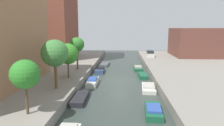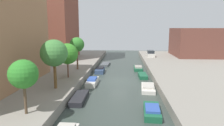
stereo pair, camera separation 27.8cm
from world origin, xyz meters
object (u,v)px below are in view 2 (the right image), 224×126
Objects in this scene: street_tree_1 at (54,53)px; parked_car at (150,54)px; moored_boat_right_2 at (148,88)px; moored_boat_right_1 at (152,111)px; street_tree_2 at (67,54)px; moored_boat_right_3 at (143,76)px; moored_boat_left_4 at (105,64)px; moored_boat_left_3 at (100,70)px; low_block_right at (194,42)px; street_tree_0 at (23,74)px; apartment_tower_far at (50,4)px; street_tree_3 at (77,45)px; moored_boat_left_1 at (79,98)px; moored_boat_right_4 at (138,68)px; moored_boat_left_2 at (92,82)px.

street_tree_1 is 30.81m from parked_car.
moored_boat_right_1 is at bearing -93.54° from moored_boat_right_2.
moored_boat_right_3 is (10.82, 4.70, -4.04)m from street_tree_2.
parked_car is at bearing 82.46° from moored_boat_right_2.
moored_boat_right_2 reaches higher than moored_boat_left_4.
moored_boat_left_4 is 12.45m from moored_boat_right_3.
moored_boat_left_3 is (3.51, 13.09, -4.65)m from street_tree_1.
low_block_right reaches higher than street_tree_0.
apartment_tower_far is at bearing 133.90° from moored_boat_right_2.
parked_car is 12.56m from moored_boat_left_4.
street_tree_0 is 0.83× the size of street_tree_3.
street_tree_1 is 10.94m from street_tree_3.
street_tree_3 is at bearing -112.16° from moored_boat_left_4.
moored_boat_left_3 is 0.94× the size of moored_boat_right_3.
moored_boat_right_2 reaches higher than moored_boat_left_1.
moored_boat_right_1 is at bearing -55.41° from street_tree_3.
parked_car is at bearing 8.19° from apartment_tower_far.
moored_boat_right_1 is (10.49, -4.27, -4.72)m from street_tree_1.
moored_boat_right_2 is at bearing 86.46° from moored_boat_right_1.
street_tree_1 reaches higher than street_tree_3.
street_tree_0 reaches higher than moored_boat_right_1.
moored_boat_right_1 is 0.92× the size of moored_boat_right_4.
parked_car is at bearing 68.52° from moored_boat_left_1.
moored_boat_right_1 is 20.30m from moored_boat_right_4.
moored_boat_left_4 is (12.68, -3.66, -13.00)m from apartment_tower_far.
parked_car is at bearing 63.84° from moored_boat_left_2.
low_block_right reaches higher than street_tree_1.
street_tree_2 is 14.72m from moored_boat_right_1.
moored_boat_right_4 is at bearing 90.00° from moored_boat_right_1.
apartment_tower_far is 18.52m from moored_boat_left_4.
moored_boat_left_4 is 25.37m from moored_boat_right_1.
moored_boat_left_3 is (12.42, -10.77, -12.81)m from apartment_tower_far.
apartment_tower_far is 25.99m from parked_car.
moored_boat_right_1 is (7.10, -9.57, -0.06)m from moored_boat_left_2.
moored_boat_right_4 is at bearing 25.88° from street_tree_3.
low_block_right is 37.85m from moored_boat_left_1.
apartment_tower_far is at bearing 124.60° from moored_boat_right_1.
moored_boat_right_1 is (10.49, -9.52, -3.98)m from street_tree_2.
moored_boat_left_1 is (3.01, -6.33, -4.05)m from street_tree_2.
street_tree_2 reaches higher than moored_boat_left_2.
moored_boat_left_2 is (12.30, -18.55, -12.82)m from apartment_tower_far.
street_tree_1 is 15.45m from moored_boat_right_3.
moored_boat_left_1 is at bearing 156.91° from moored_boat_right_1.
moored_boat_left_1 is at bearing -92.05° from moored_boat_left_4.
moored_boat_left_3 is 18.71m from moored_boat_right_1.
street_tree_2 is at bearing 169.46° from moored_boat_right_2.
moored_boat_right_3 is (7.82, 11.02, 0.01)m from moored_boat_left_1.
moored_boat_right_3 is (7.44, 4.64, -0.12)m from moored_boat_left_2.
street_tree_0 is at bearing -122.50° from moored_boat_right_3.
street_tree_3 is 13.30m from moored_boat_left_1.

